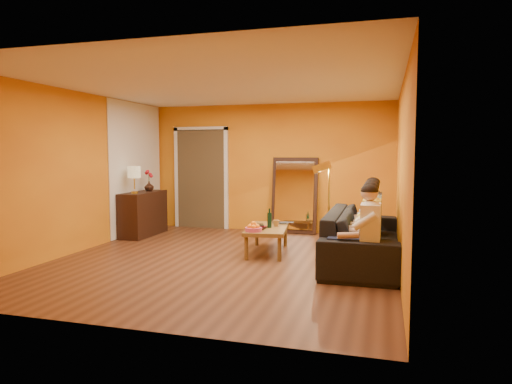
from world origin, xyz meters
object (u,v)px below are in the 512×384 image
(dog, at_px, (348,242))
(coffee_table, at_px, (267,240))
(vase, at_px, (149,186))
(sofa, at_px, (363,237))
(mirror_frame, at_px, (295,195))
(person_far_right, at_px, (374,216))
(sideboard, at_px, (143,214))
(person_far_left, at_px, (370,233))
(wine_bottle, at_px, (269,218))
(tumbler, at_px, (276,223))
(floor_lamp, at_px, (329,208))
(person_mid_left, at_px, (372,226))
(laptop, at_px, (283,223))
(table_lamp, at_px, (134,180))
(person_mid_right, at_px, (373,221))

(dog, bearing_deg, coffee_table, 176.28)
(dog, relative_size, vase, 3.34)
(coffee_table, bearing_deg, sofa, -16.06)
(mirror_frame, relative_size, coffee_table, 1.25)
(person_far_right, height_order, vase, person_far_right)
(mirror_frame, relative_size, sideboard, 1.29)
(person_far_left, distance_m, wine_bottle, 1.98)
(coffee_table, relative_size, tumbler, 11.24)
(coffee_table, xyz_separation_m, wine_bottle, (0.05, -0.05, 0.37))
(floor_lamp, relative_size, tumbler, 13.27)
(person_mid_left, bearing_deg, sideboard, 160.67)
(coffee_table, bearing_deg, floor_lamp, 13.08)
(dog, bearing_deg, person_far_left, -57.14)
(floor_lamp, xyz_separation_m, person_far_left, (0.71, -1.58, -0.11))
(sideboard, bearing_deg, coffee_table, -17.44)
(laptop, bearing_deg, floor_lamp, -10.29)
(table_lamp, relative_size, person_far_left, 0.42)
(table_lamp, bearing_deg, person_mid_left, -15.75)
(person_mid_right, bearing_deg, coffee_table, 175.58)
(sideboard, xyz_separation_m, coffee_table, (2.72, -0.86, -0.21))
(coffee_table, bearing_deg, person_far_right, 6.85)
(vase, bearing_deg, sideboard, -90.00)
(floor_lamp, distance_m, person_mid_left, 1.25)
(vase, bearing_deg, sofa, -17.45)
(person_far_right, bearing_deg, wine_bottle, -163.52)
(person_mid_left, bearing_deg, laptop, 145.00)
(person_far_right, distance_m, wine_bottle, 1.67)
(dog, relative_size, person_mid_left, 0.52)
(table_lamp, xyz_separation_m, person_far_left, (4.37, -1.78, -0.49))
(floor_lamp, height_order, laptop, floor_lamp)
(sideboard, xyz_separation_m, table_lamp, (0.00, -0.30, 0.68))
(coffee_table, height_order, tumbler, tumbler)
(tumbler, bearing_deg, wine_bottle, -112.38)
(mirror_frame, relative_size, vase, 8.02)
(coffee_table, height_order, floor_lamp, floor_lamp)
(table_lamp, height_order, laptop, table_lamp)
(person_mid_left, height_order, wine_bottle, person_mid_left)
(floor_lamp, distance_m, person_mid_right, 0.86)
(sideboard, distance_m, vase, 0.58)
(sofa, bearing_deg, sideboard, 75.67)
(sofa, height_order, vase, vase)
(sideboard, bearing_deg, table_lamp, -90.00)
(table_lamp, relative_size, coffee_table, 0.42)
(person_mid_right, bearing_deg, sideboard, 167.32)
(person_far_right, bearing_deg, dog, -112.67)
(person_mid_left, distance_m, vase, 4.73)
(floor_lamp, bearing_deg, wine_bottle, -155.95)
(tumbler, bearing_deg, vase, 160.88)
(floor_lamp, bearing_deg, vase, 168.06)
(sofa, xyz_separation_m, tumbler, (-1.40, 0.35, 0.09))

